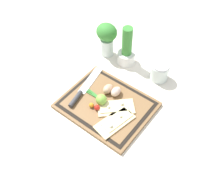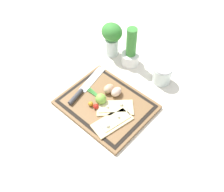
% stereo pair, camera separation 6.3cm
% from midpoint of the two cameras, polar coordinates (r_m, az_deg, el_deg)
% --- Properties ---
extents(ground_plane, '(6.00, 6.00, 0.00)m').
position_cam_midpoint_polar(ground_plane, '(1.27, 0.16, -2.21)').
color(ground_plane, silver).
extents(cutting_board, '(0.42, 0.34, 0.02)m').
position_cam_midpoint_polar(cutting_board, '(1.26, 0.16, -1.94)').
color(cutting_board, brown).
rests_on(cutting_board, ground_plane).
extents(pizza_slice_near, '(0.12, 0.20, 0.02)m').
position_cam_midpoint_polar(pizza_slice_near, '(1.18, 1.70, -5.65)').
color(pizza_slice_near, beige).
rests_on(pizza_slice_near, cutting_board).
extents(pizza_slice_far, '(0.18, 0.18, 0.02)m').
position_cam_midpoint_polar(pizza_slice_far, '(1.23, 2.01, -2.60)').
color(pizza_slice_far, beige).
rests_on(pizza_slice_far, cutting_board).
extents(knife, '(0.09, 0.29, 0.02)m').
position_cam_midpoint_polar(knife, '(1.29, -5.30, 1.10)').
color(knife, silver).
rests_on(knife, cutting_board).
extents(egg_brown, '(0.04, 0.06, 0.04)m').
position_cam_midpoint_polar(egg_brown, '(1.28, 0.68, 1.56)').
color(egg_brown, tan).
rests_on(egg_brown, cutting_board).
extents(egg_pink, '(0.04, 0.06, 0.04)m').
position_cam_midpoint_polar(egg_pink, '(1.27, 2.39, 0.85)').
color(egg_pink, beige).
rests_on(egg_pink, cutting_board).
extents(lime, '(0.05, 0.05, 0.05)m').
position_cam_midpoint_polar(lime, '(1.23, -0.98, -0.69)').
color(lime, '#7FB742').
rests_on(lime, cutting_board).
extents(cherry_tomato_red, '(0.03, 0.03, 0.03)m').
position_cam_midpoint_polar(cherry_tomato_red, '(1.22, -2.02, -2.33)').
color(cherry_tomato_red, red).
rests_on(cherry_tomato_red, cutting_board).
extents(cherry_tomato_yellow, '(0.02, 0.02, 0.02)m').
position_cam_midpoint_polar(cherry_tomato_yellow, '(1.23, -3.20, -1.77)').
color(cherry_tomato_yellow, orange).
rests_on(cherry_tomato_yellow, cutting_board).
extents(scallion_bunch, '(0.25, 0.04, 0.01)m').
position_cam_midpoint_polar(scallion_bunch, '(1.25, 0.13, -1.53)').
color(scallion_bunch, '#388433').
rests_on(scallion_bunch, cutting_board).
extents(herb_pot, '(0.10, 0.10, 0.23)m').
position_cam_midpoint_polar(herb_pot, '(1.42, 5.39, 9.45)').
color(herb_pot, white).
rests_on(herb_pot, ground_plane).
extents(sauce_jar, '(0.09, 0.09, 0.10)m').
position_cam_midpoint_polar(sauce_jar, '(1.37, 12.17, 4.42)').
color(sauce_jar, silver).
rests_on(sauce_jar, ground_plane).
extents(herb_glass, '(0.12, 0.10, 0.20)m').
position_cam_midpoint_polar(herb_glass, '(1.45, 1.26, 12.71)').
color(herb_glass, silver).
rests_on(herb_glass, ground_plane).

